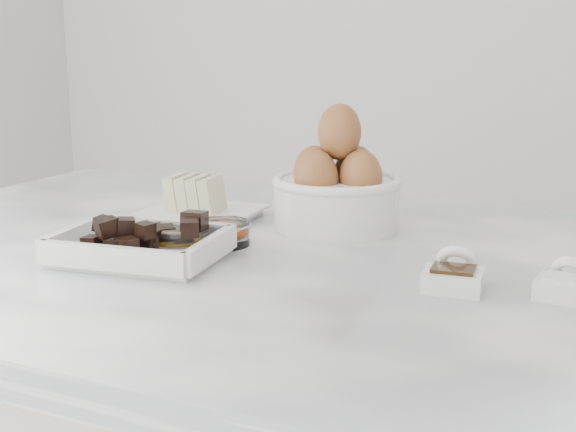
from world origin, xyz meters
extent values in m
cube|color=white|center=(0.00, 0.00, 0.92)|extent=(1.20, 0.80, 0.04)
cube|color=white|center=(-0.12, -0.10, 0.95)|extent=(0.20, 0.16, 0.01)
cube|color=white|center=(-0.16, 0.11, 0.95)|extent=(0.15, 0.15, 0.01)
cube|color=white|center=(-0.16, 0.11, 0.95)|extent=(0.17, 0.17, 0.00)
cylinder|color=white|center=(-0.01, 0.17, 0.97)|extent=(0.09, 0.09, 0.05)
cylinder|color=white|center=(-0.01, 0.17, 0.99)|extent=(0.07, 0.07, 0.01)
cylinder|color=white|center=(0.04, 0.15, 0.97)|extent=(0.18, 0.18, 0.07)
torus|color=white|center=(0.04, 0.15, 1.01)|extent=(0.18, 0.18, 0.01)
ellipsoid|color=#915B2E|center=(0.07, 0.16, 1.01)|extent=(0.06, 0.06, 0.08)
ellipsoid|color=#915B2E|center=(0.00, 0.15, 1.01)|extent=(0.06, 0.06, 0.08)
ellipsoid|color=#915B2E|center=(0.04, 0.19, 1.01)|extent=(0.06, 0.06, 0.08)
ellipsoid|color=#915B2E|center=(0.03, 0.11, 1.01)|extent=(0.06, 0.06, 0.08)
ellipsoid|color=#915B2E|center=(0.04, 0.15, 1.07)|extent=(0.06, 0.06, 0.08)
cylinder|color=white|center=(-0.09, -0.05, 0.96)|extent=(0.07, 0.07, 0.03)
torus|color=white|center=(-0.09, -0.05, 0.97)|extent=(0.08, 0.08, 0.01)
cylinder|color=orange|center=(-0.09, -0.05, 0.95)|extent=(0.06, 0.06, 0.01)
cylinder|color=white|center=(-0.06, 0.00, 0.95)|extent=(0.07, 0.07, 0.03)
torus|color=white|center=(-0.06, 0.00, 0.97)|extent=(0.07, 0.07, 0.01)
ellipsoid|color=#FF5507|center=(-0.06, 0.00, 0.96)|extent=(0.05, 0.05, 0.02)
cube|color=white|center=(0.25, -0.06, 0.95)|extent=(0.07, 0.06, 0.02)
cube|color=#311B0A|center=(0.25, -0.06, 0.96)|extent=(0.05, 0.04, 0.00)
torus|color=white|center=(0.25, -0.03, 0.96)|extent=(0.05, 0.04, 0.04)
cube|color=white|center=(0.36, -0.04, 0.95)|extent=(0.06, 0.05, 0.02)
cube|color=white|center=(0.36, -0.04, 0.96)|extent=(0.04, 0.04, 0.00)
torus|color=white|center=(0.37, -0.01, 0.96)|extent=(0.04, 0.04, 0.04)
camera|label=1|loc=(0.44, -0.86, 1.21)|focal=50.00mm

